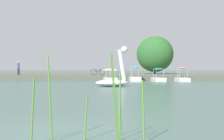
{
  "coord_description": "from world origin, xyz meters",
  "views": [
    {
      "loc": [
        1.5,
        -5.67,
        1.3
      ],
      "look_at": [
        0.31,
        19.99,
        1.23
      ],
      "focal_mm": 47.26,
      "sensor_mm": 36.0,
      "label": 1
    }
  ],
  "objects_px": {
    "tree_willow_near_path": "(155,54)",
    "person_on_path": "(19,68)",
    "swan_boat": "(114,78)",
    "pedal_boat_teal": "(158,77)",
    "pedal_boat_cyan": "(135,77)",
    "pedal_boat_pink": "(182,77)",
    "bicycle_parked": "(98,72)",
    "pedal_boat_yellow": "(110,77)"
  },
  "relations": [
    {
      "from": "bicycle_parked",
      "to": "tree_willow_near_path",
      "type": "bearing_deg",
      "value": 52.31
    },
    {
      "from": "swan_boat",
      "to": "person_on_path",
      "type": "bearing_deg",
      "value": 132.26
    },
    {
      "from": "pedal_boat_yellow",
      "to": "pedal_boat_cyan",
      "type": "bearing_deg",
      "value": 4.42
    },
    {
      "from": "pedal_boat_teal",
      "to": "person_on_path",
      "type": "height_order",
      "value": "person_on_path"
    },
    {
      "from": "pedal_boat_teal",
      "to": "pedal_boat_pink",
      "type": "xyz_separation_m",
      "value": [
        2.52,
        -0.04,
        -0.03
      ]
    },
    {
      "from": "pedal_boat_teal",
      "to": "pedal_boat_pink",
      "type": "relative_size",
      "value": 1.1
    },
    {
      "from": "pedal_boat_teal",
      "to": "bicycle_parked",
      "type": "height_order",
      "value": "pedal_boat_teal"
    },
    {
      "from": "pedal_boat_yellow",
      "to": "bicycle_parked",
      "type": "distance_m",
      "value": 4.01
    },
    {
      "from": "tree_willow_near_path",
      "to": "bicycle_parked",
      "type": "height_order",
      "value": "tree_willow_near_path"
    },
    {
      "from": "swan_boat",
      "to": "pedal_boat_teal",
      "type": "height_order",
      "value": "swan_boat"
    },
    {
      "from": "pedal_boat_yellow",
      "to": "pedal_boat_pink",
      "type": "relative_size",
      "value": 1.08
    },
    {
      "from": "swan_boat",
      "to": "bicycle_parked",
      "type": "xyz_separation_m",
      "value": [
        -2.41,
        12.85,
        0.34
      ]
    },
    {
      "from": "pedal_boat_teal",
      "to": "person_on_path",
      "type": "xyz_separation_m",
      "value": [
        -16.82,
        4.42,
        1.06
      ]
    },
    {
      "from": "pedal_boat_yellow",
      "to": "pedal_boat_teal",
      "type": "distance_m",
      "value": 5.15
    },
    {
      "from": "pedal_boat_cyan",
      "to": "pedal_boat_pink",
      "type": "distance_m",
      "value": 5.02
    },
    {
      "from": "pedal_boat_teal",
      "to": "bicycle_parked",
      "type": "distance_m",
      "value": 7.74
    },
    {
      "from": "tree_willow_near_path",
      "to": "person_on_path",
      "type": "height_order",
      "value": "tree_willow_near_path"
    },
    {
      "from": "pedal_boat_pink",
      "to": "pedal_boat_teal",
      "type": "bearing_deg",
      "value": 179.0
    },
    {
      "from": "pedal_boat_pink",
      "to": "tree_willow_near_path",
      "type": "distance_m",
      "value": 14.18
    },
    {
      "from": "pedal_boat_yellow",
      "to": "tree_willow_near_path",
      "type": "height_order",
      "value": "tree_willow_near_path"
    },
    {
      "from": "pedal_boat_yellow",
      "to": "pedal_boat_pink",
      "type": "bearing_deg",
      "value": -0.44
    },
    {
      "from": "tree_willow_near_path",
      "to": "person_on_path",
      "type": "bearing_deg",
      "value": -152.49
    },
    {
      "from": "pedal_boat_cyan",
      "to": "person_on_path",
      "type": "xyz_separation_m",
      "value": [
        -14.32,
        4.2,
        1.08
      ]
    },
    {
      "from": "pedal_boat_yellow",
      "to": "swan_boat",
      "type": "bearing_deg",
      "value": -85.45
    },
    {
      "from": "pedal_boat_cyan",
      "to": "pedal_boat_yellow",
      "type": "bearing_deg",
      "value": -175.58
    },
    {
      "from": "tree_willow_near_path",
      "to": "pedal_boat_pink",
      "type": "bearing_deg",
      "value": -83.52
    },
    {
      "from": "pedal_boat_pink",
      "to": "person_on_path",
      "type": "height_order",
      "value": "person_on_path"
    },
    {
      "from": "pedal_boat_yellow",
      "to": "pedal_boat_pink",
      "type": "xyz_separation_m",
      "value": [
        7.67,
        -0.06,
        0.0
      ]
    },
    {
      "from": "pedal_boat_yellow",
      "to": "pedal_boat_cyan",
      "type": "xyz_separation_m",
      "value": [
        2.65,
        0.2,
        0.01
      ]
    },
    {
      "from": "person_on_path",
      "to": "bicycle_parked",
      "type": "height_order",
      "value": "person_on_path"
    },
    {
      "from": "pedal_boat_cyan",
      "to": "tree_willow_near_path",
      "type": "relative_size",
      "value": 0.29
    },
    {
      "from": "tree_willow_near_path",
      "to": "bicycle_parked",
      "type": "relative_size",
      "value": 4.48
    },
    {
      "from": "person_on_path",
      "to": "tree_willow_near_path",
      "type": "bearing_deg",
      "value": 27.51
    },
    {
      "from": "swan_boat",
      "to": "pedal_boat_teal",
      "type": "xyz_separation_m",
      "value": [
        4.41,
        9.24,
        -0.17
      ]
    },
    {
      "from": "tree_willow_near_path",
      "to": "bicycle_parked",
      "type": "distance_m",
      "value": 13.0
    },
    {
      "from": "pedal_boat_cyan",
      "to": "person_on_path",
      "type": "height_order",
      "value": "person_on_path"
    },
    {
      "from": "pedal_boat_yellow",
      "to": "pedal_boat_cyan",
      "type": "relative_size",
      "value": 1.04
    },
    {
      "from": "pedal_boat_cyan",
      "to": "tree_willow_near_path",
      "type": "xyz_separation_m",
      "value": [
        3.46,
        13.46,
        3.17
      ]
    },
    {
      "from": "pedal_boat_pink",
      "to": "person_on_path",
      "type": "distance_m",
      "value": 19.88
    },
    {
      "from": "pedal_boat_cyan",
      "to": "bicycle_parked",
      "type": "relative_size",
      "value": 1.3
    },
    {
      "from": "pedal_boat_cyan",
      "to": "tree_willow_near_path",
      "type": "bearing_deg",
      "value": 75.6
    },
    {
      "from": "swan_boat",
      "to": "bicycle_parked",
      "type": "distance_m",
      "value": 13.08
    }
  ]
}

